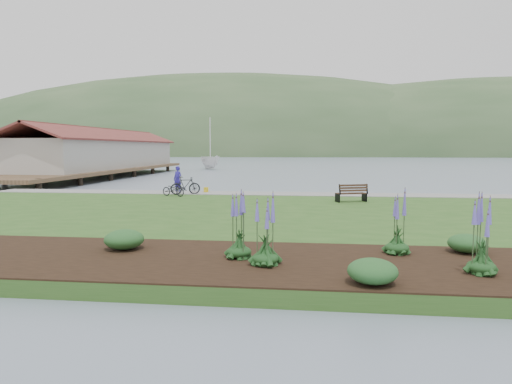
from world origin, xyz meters
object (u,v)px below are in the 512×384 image
(person, at_px, (178,177))
(bicycle_a, at_px, (173,189))
(park_bench, at_px, (352,193))
(sailboat, at_px, (210,169))

(person, height_order, bicycle_a, person)
(park_bench, distance_m, sailboat, 46.03)
(park_bench, distance_m, person, 11.45)
(person, bearing_deg, park_bench, 0.67)
(park_bench, xyz_separation_m, bicycle_a, (-10.05, 1.60, -0.07))
(person, bearing_deg, sailboat, 122.33)
(park_bench, height_order, person, person)
(sailboat, bearing_deg, bicycle_a, -111.36)
(bicycle_a, relative_size, sailboat, 0.06)
(bicycle_a, xyz_separation_m, sailboat, (-6.99, 41.15, -0.81))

